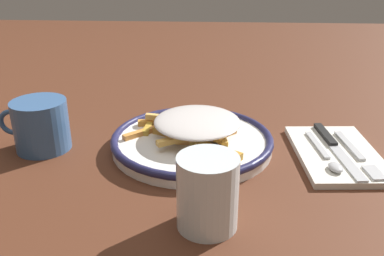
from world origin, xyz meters
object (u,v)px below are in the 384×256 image
object	(u,v)px
fork	(357,154)
spoon	(328,158)
plate	(192,141)
knife	(333,145)
fries_heap	(195,125)
water_glass	(207,193)
napkin	(337,154)
coffee_mug	(41,125)

from	to	relation	value
fork	spoon	bearing A→B (deg)	22.95
plate	fork	xyz separation A→B (m)	(-0.28, 0.03, -0.00)
spoon	fork	bearing A→B (deg)	-157.05
knife	fries_heap	bearing A→B (deg)	-1.15
water_glass	fries_heap	bearing A→B (deg)	-83.40
plate	napkin	bearing A→B (deg)	175.70
plate	coffee_mug	world-z (taller)	coffee_mug
fork	coffee_mug	distance (m)	0.55
knife	spoon	distance (m)	0.06
plate	knife	distance (m)	0.25
fries_heap	fork	xyz separation A→B (m)	(-0.27, 0.04, -0.03)
spoon	coffee_mug	xyz separation A→B (m)	(0.49, -0.04, 0.03)
fork	coffee_mug	world-z (taller)	coffee_mug
fries_heap	water_glass	world-z (taller)	water_glass
coffee_mug	plate	bearing A→B (deg)	-176.84
coffee_mug	fork	bearing A→B (deg)	178.29
plate	fork	bearing A→B (deg)	173.70
fork	fries_heap	bearing A→B (deg)	-7.42
knife	water_glass	world-z (taller)	water_glass
fries_heap	spoon	world-z (taller)	fries_heap
water_glass	spoon	bearing A→B (deg)	-138.66
napkin	coffee_mug	bearing A→B (deg)	-0.46
napkin	knife	size ratio (longest dim) A/B	1.01
plate	coffee_mug	distance (m)	0.27
knife	coffee_mug	distance (m)	0.52
coffee_mug	water_glass	bearing A→B (deg)	144.86
napkin	coffee_mug	xyz separation A→B (m)	(0.52, -0.00, 0.04)
fork	knife	world-z (taller)	knife
coffee_mug	spoon	bearing A→B (deg)	175.50
fries_heap	water_glass	size ratio (longest dim) A/B	2.16
spoon	coffee_mug	world-z (taller)	coffee_mug
water_glass	fork	bearing A→B (deg)	-141.98
spoon	knife	bearing A→B (deg)	-111.90
plate	coffee_mug	xyz separation A→B (m)	(0.27, 0.01, 0.03)
napkin	fork	distance (m)	0.03
fries_heap	water_glass	bearing A→B (deg)	96.60
knife	water_glass	size ratio (longest dim) A/B	2.12
fries_heap	napkin	distance (m)	0.25
spoon	coffee_mug	size ratio (longest dim) A/B	1.23
napkin	spoon	bearing A→B (deg)	55.62
knife	water_glass	xyz separation A→B (m)	(0.22, 0.22, 0.04)
napkin	water_glass	xyz separation A→B (m)	(0.22, 0.21, 0.04)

